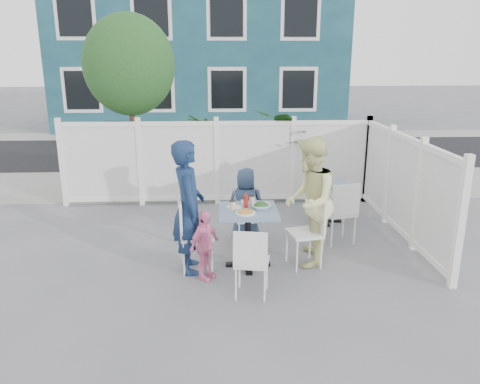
{
  "coord_description": "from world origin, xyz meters",
  "views": [
    {
      "loc": [
        0.11,
        -6.31,
        2.75
      ],
      "look_at": [
        0.42,
        -0.06,
        0.94
      ],
      "focal_mm": 35.0,
      "sensor_mm": 36.0,
      "label": 1
    }
  ],
  "objects_px": {
    "toddler": "(205,245)",
    "chair_left": "(189,229)",
    "spare_table": "(327,191)",
    "man": "(188,207)",
    "woman": "(309,202)",
    "chair_right": "(310,226)",
    "chair_near": "(251,258)",
    "boy": "(246,205)",
    "utility_cabinet": "(121,155)",
    "main_table": "(248,222)",
    "chair_back": "(248,211)"
  },
  "relations": [
    {
      "from": "chair_right",
      "to": "man",
      "type": "height_order",
      "value": "man"
    },
    {
      "from": "main_table",
      "to": "chair_near",
      "type": "height_order",
      "value": "chair_near"
    },
    {
      "from": "chair_back",
      "to": "toddler",
      "type": "distance_m",
      "value": 1.33
    },
    {
      "from": "woman",
      "to": "toddler",
      "type": "bearing_deg",
      "value": -58.21
    },
    {
      "from": "toddler",
      "to": "chair_left",
      "type": "bearing_deg",
      "value": 71.62
    },
    {
      "from": "man",
      "to": "woman",
      "type": "relative_size",
      "value": 1.0
    },
    {
      "from": "toddler",
      "to": "boy",
      "type": "bearing_deg",
      "value": 11.69
    },
    {
      "from": "utility_cabinet",
      "to": "toddler",
      "type": "relative_size",
      "value": 1.44
    },
    {
      "from": "man",
      "to": "chair_right",
      "type": "bearing_deg",
      "value": -96.1
    },
    {
      "from": "chair_back",
      "to": "woman",
      "type": "height_order",
      "value": "woman"
    },
    {
      "from": "main_table",
      "to": "chair_back",
      "type": "relative_size",
      "value": 0.93
    },
    {
      "from": "utility_cabinet",
      "to": "main_table",
      "type": "xyz_separation_m",
      "value": [
        2.54,
        -4.46,
        -0.03
      ]
    },
    {
      "from": "woman",
      "to": "boy",
      "type": "distance_m",
      "value": 1.18
    },
    {
      "from": "boy",
      "to": "chair_back",
      "type": "bearing_deg",
      "value": 120.11
    },
    {
      "from": "boy",
      "to": "toddler",
      "type": "height_order",
      "value": "boy"
    },
    {
      "from": "spare_table",
      "to": "woman",
      "type": "relative_size",
      "value": 0.42
    },
    {
      "from": "spare_table",
      "to": "boy",
      "type": "relative_size",
      "value": 0.64
    },
    {
      "from": "chair_near",
      "to": "toddler",
      "type": "xyz_separation_m",
      "value": [
        -0.55,
        0.52,
        -0.05
      ]
    },
    {
      "from": "chair_back",
      "to": "woman",
      "type": "xyz_separation_m",
      "value": [
        0.78,
        -0.75,
        0.37
      ]
    },
    {
      "from": "spare_table",
      "to": "man",
      "type": "relative_size",
      "value": 0.42
    },
    {
      "from": "utility_cabinet",
      "to": "spare_table",
      "type": "xyz_separation_m",
      "value": [
        4.01,
        -2.75,
        -0.11
      ]
    },
    {
      "from": "chair_right",
      "to": "chair_near",
      "type": "xyz_separation_m",
      "value": [
        -0.86,
        -0.89,
        -0.05
      ]
    },
    {
      "from": "chair_left",
      "to": "toddler",
      "type": "bearing_deg",
      "value": 26.69
    },
    {
      "from": "main_table",
      "to": "boy",
      "type": "xyz_separation_m",
      "value": [
        0.03,
        0.89,
        -0.05
      ]
    },
    {
      "from": "chair_right",
      "to": "boy",
      "type": "relative_size",
      "value": 0.82
    },
    {
      "from": "chair_back",
      "to": "man",
      "type": "bearing_deg",
      "value": 40.66
    },
    {
      "from": "spare_table",
      "to": "chair_left",
      "type": "xyz_separation_m",
      "value": [
        -2.24,
        -1.76,
        0.02
      ]
    },
    {
      "from": "chair_left",
      "to": "chair_right",
      "type": "height_order",
      "value": "chair_left"
    },
    {
      "from": "spare_table",
      "to": "chair_near",
      "type": "distance_m",
      "value": 2.98
    },
    {
      "from": "utility_cabinet",
      "to": "chair_near",
      "type": "relative_size",
      "value": 1.52
    },
    {
      "from": "spare_table",
      "to": "toddler",
      "type": "xyz_separation_m",
      "value": [
        -2.04,
        -2.06,
        -0.09
      ]
    },
    {
      "from": "utility_cabinet",
      "to": "chair_back",
      "type": "relative_size",
      "value": 1.51
    },
    {
      "from": "chair_back",
      "to": "toddler",
      "type": "xyz_separation_m",
      "value": [
        -0.62,
        -1.18,
        -0.05
      ]
    },
    {
      "from": "chair_near",
      "to": "woman",
      "type": "distance_m",
      "value": 1.33
    },
    {
      "from": "chair_near",
      "to": "utility_cabinet",
      "type": "bearing_deg",
      "value": 125.72
    },
    {
      "from": "utility_cabinet",
      "to": "woman",
      "type": "xyz_separation_m",
      "value": [
        3.37,
        -4.38,
        0.22
      ]
    },
    {
      "from": "utility_cabinet",
      "to": "boy",
      "type": "xyz_separation_m",
      "value": [
        2.57,
        -3.57,
        -0.08
      ]
    },
    {
      "from": "main_table",
      "to": "chair_back",
      "type": "height_order",
      "value": "chair_back"
    },
    {
      "from": "spare_table",
      "to": "boy",
      "type": "xyz_separation_m",
      "value": [
        -1.44,
        -0.82,
        0.03
      ]
    },
    {
      "from": "utility_cabinet",
      "to": "chair_near",
      "type": "distance_m",
      "value": 5.9
    },
    {
      "from": "chair_near",
      "to": "boy",
      "type": "xyz_separation_m",
      "value": [
        0.05,
        1.76,
        0.08
      ]
    },
    {
      "from": "utility_cabinet",
      "to": "chair_near",
      "type": "bearing_deg",
      "value": -59.34
    },
    {
      "from": "spare_table",
      "to": "main_table",
      "type": "bearing_deg",
      "value": -130.65
    },
    {
      "from": "woman",
      "to": "boy",
      "type": "bearing_deg",
      "value": -120.6
    },
    {
      "from": "spare_table",
      "to": "woman",
      "type": "height_order",
      "value": "woman"
    },
    {
      "from": "chair_right",
      "to": "chair_near",
      "type": "distance_m",
      "value": 1.24
    },
    {
      "from": "spare_table",
      "to": "woman",
      "type": "bearing_deg",
      "value": -111.42
    },
    {
      "from": "utility_cabinet",
      "to": "chair_right",
      "type": "relative_size",
      "value": 1.38
    },
    {
      "from": "main_table",
      "to": "toddler",
      "type": "distance_m",
      "value": 0.69
    },
    {
      "from": "spare_table",
      "to": "chair_left",
      "type": "bearing_deg",
      "value": -141.89
    }
  ]
}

